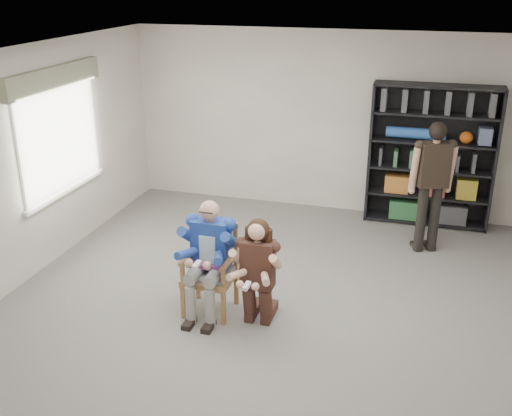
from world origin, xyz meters
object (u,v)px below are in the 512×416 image
(standing_man, at_px, (431,189))
(bookshelf, at_px, (431,156))
(armchair, at_px, (210,270))
(kneeling_woman, at_px, (257,274))
(seated_man, at_px, (209,258))

(standing_man, bearing_deg, bookshelf, 70.13)
(armchair, relative_size, kneeling_woman, 0.84)
(armchair, relative_size, standing_man, 0.57)
(bookshelf, xyz_separation_m, standing_man, (0.03, -1.00, -0.15))
(armchair, height_order, bookshelf, bookshelf)
(seated_man, xyz_separation_m, standing_man, (2.29, 2.30, 0.24))
(seated_man, relative_size, bookshelf, 0.63)
(armchair, relative_size, seated_man, 0.77)
(seated_man, bearing_deg, bookshelf, 56.01)
(bookshelf, bearing_deg, kneeling_woman, -116.01)
(bookshelf, bearing_deg, armchair, -124.26)
(armchair, height_order, standing_man, standing_man)
(seated_man, height_order, kneeling_woman, seated_man)
(kneeling_woman, distance_m, bookshelf, 3.84)
(armchair, distance_m, kneeling_woman, 0.60)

